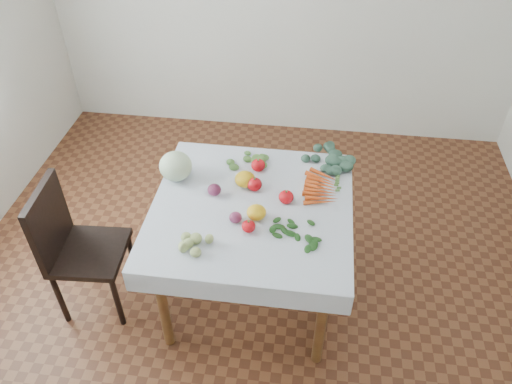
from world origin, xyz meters
TOP-DOWN VIEW (x-y plane):
  - ground at (0.00, 0.00)m, footprint 4.00×4.00m
  - table at (0.00, 0.00)m, footprint 1.00×1.00m
  - tablecloth at (0.00, 0.00)m, footprint 1.12×1.12m
  - chair at (-1.03, -0.19)m, footprint 0.44×0.44m
  - cabbage at (-0.48, 0.19)m, footprint 0.24×0.24m
  - tomato_a at (-0.01, 0.33)m, footprint 0.11×0.11m
  - tomato_b at (0.19, 0.06)m, footprint 0.10×0.10m
  - tomato_c at (-0.00, 0.15)m, footprint 0.10×0.10m
  - tomato_d at (0.01, -0.19)m, footprint 0.09×0.09m
  - heirloom_back at (-0.06, 0.18)m, footprint 0.14×0.14m
  - heirloom_front at (0.04, -0.09)m, footprint 0.12×0.12m
  - onion_a at (-0.23, 0.07)m, footprint 0.10×0.10m
  - onion_b at (-0.07, -0.13)m, footprint 0.09×0.09m
  - tomatillo_cluster at (-0.23, -0.35)m, footprint 0.15×0.12m
  - carrot_bunch at (0.38, 0.20)m, footprint 0.20×0.34m
  - kale_bunch at (0.38, 0.48)m, footprint 0.34×0.32m
  - basil_bunch at (0.27, -0.18)m, footprint 0.29×0.23m
  - dill_bunch at (-0.09, 0.41)m, footprint 0.24×0.20m

SIDE VIEW (x-z plane):
  - ground at x=0.00m, z-range 0.00..0.00m
  - chair at x=-1.03m, z-range 0.07..0.97m
  - table at x=0.00m, z-range 0.28..1.03m
  - tablecloth at x=0.00m, z-range 0.75..0.76m
  - basil_bunch at x=0.27m, z-range 0.76..0.77m
  - dill_bunch at x=-0.09m, z-range 0.76..0.78m
  - carrot_bunch at x=0.38m, z-range 0.76..0.79m
  - kale_bunch at x=0.38m, z-range 0.76..0.80m
  - tomatillo_cluster at x=-0.23m, z-range 0.76..0.80m
  - onion_b at x=-0.07m, z-range 0.76..0.82m
  - tomato_d at x=0.01m, z-range 0.76..0.82m
  - onion_a at x=-0.23m, z-range 0.76..0.82m
  - tomato_b at x=0.19m, z-range 0.76..0.83m
  - heirloom_front at x=0.04m, z-range 0.76..0.83m
  - tomato_a at x=-0.01m, z-range 0.76..0.83m
  - tomato_c at x=0.00m, z-range 0.76..0.83m
  - heirloom_back at x=-0.06m, z-range 0.76..0.84m
  - cabbage at x=-0.48m, z-range 0.76..0.93m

